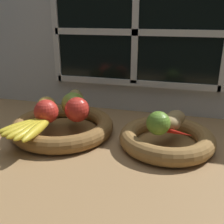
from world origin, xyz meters
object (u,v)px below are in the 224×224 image
(potato_back, at_px, (175,118))
(lime_near, at_px, (158,123))
(apple_red_right, at_px, (77,110))
(banana_bunch_front, at_px, (31,127))
(fruit_bowl_right, at_px, (166,139))
(pear_brown, at_px, (76,101))
(apple_red_front, at_px, (46,112))
(chili_pepper, at_px, (173,132))
(apple_golden_left, at_px, (47,106))
(potato_large, at_px, (168,123))
(fruit_bowl_left, at_px, (63,127))
(apple_green_back, at_px, (73,104))

(potato_back, distance_m, lime_near, 0.09)
(apple_red_right, distance_m, banana_bunch_front, 0.15)
(fruit_bowl_right, bearing_deg, pear_brown, 169.04)
(pear_brown, xyz_separation_m, banana_bunch_front, (-0.06, -0.18, -0.03))
(apple_red_front, relative_size, chili_pepper, 0.68)
(apple_golden_left, bearing_deg, fruit_bowl_right, -2.30)
(banana_bunch_front, distance_m, potato_back, 0.43)
(apple_red_right, distance_m, potato_large, 0.28)
(fruit_bowl_right, distance_m, chili_pepper, 0.05)
(lime_near, bearing_deg, chili_pepper, 6.96)
(apple_golden_left, bearing_deg, pear_brown, 27.38)
(apple_red_right, height_order, chili_pepper, apple_red_right)
(fruit_bowl_right, bearing_deg, apple_red_front, -173.05)
(fruit_bowl_left, height_order, banana_bunch_front, banana_bunch_front)
(pear_brown, xyz_separation_m, potato_back, (0.33, -0.02, -0.02))
(apple_golden_left, relative_size, apple_red_front, 0.85)
(apple_golden_left, height_order, chili_pepper, apple_golden_left)
(fruit_bowl_left, relative_size, apple_red_front, 4.42)
(fruit_bowl_left, bearing_deg, chili_pepper, -4.98)
(apple_red_right, distance_m, apple_golden_left, 0.12)
(potato_large, bearing_deg, potato_back, 65.56)
(apple_red_right, height_order, banana_bunch_front, apple_red_right)
(fruit_bowl_left, relative_size, apple_green_back, 4.23)
(potato_large, bearing_deg, fruit_bowl_left, -180.00)
(apple_green_back, xyz_separation_m, chili_pepper, (0.33, -0.07, -0.03))
(apple_golden_left, height_order, apple_green_back, apple_green_back)
(apple_red_right, relative_size, lime_near, 1.16)
(potato_back, bearing_deg, fruit_bowl_left, -173.44)
(potato_large, distance_m, chili_pepper, 0.04)
(apple_golden_left, height_order, lime_near, lime_near)
(banana_bunch_front, distance_m, chili_pepper, 0.41)
(potato_large, bearing_deg, chili_pepper, -59.99)
(potato_back, bearing_deg, banana_bunch_front, -158.28)
(apple_green_back, xyz_separation_m, lime_near, (0.29, -0.08, -0.01))
(fruit_bowl_left, bearing_deg, apple_red_right, -8.45)
(fruit_bowl_left, xyz_separation_m, chili_pepper, (0.35, -0.03, 0.04))
(apple_green_back, bearing_deg, potato_back, -0.04)
(apple_red_front, bearing_deg, potato_back, 12.52)
(lime_near, bearing_deg, apple_golden_left, 172.11)
(lime_near, bearing_deg, apple_red_right, 173.86)
(apple_red_right, height_order, apple_golden_left, apple_red_right)
(apple_red_right, relative_size, apple_golden_left, 1.22)
(apple_green_back, relative_size, chili_pepper, 0.71)
(apple_red_right, xyz_separation_m, banana_bunch_front, (-0.10, -0.11, -0.03))
(apple_red_right, height_order, potato_back, apple_red_right)
(apple_red_front, distance_m, lime_near, 0.34)
(potato_back, distance_m, chili_pepper, 0.07)
(banana_bunch_front, height_order, potato_back, potato_back)
(fruit_bowl_right, distance_m, apple_red_front, 0.38)
(pear_brown, bearing_deg, chili_pepper, -15.45)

